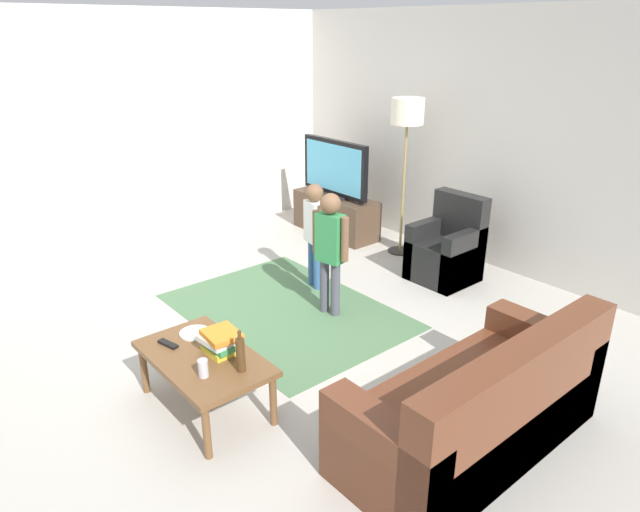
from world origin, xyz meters
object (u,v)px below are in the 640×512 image
at_px(tv_stand, 336,215).
at_px(floor_lamp, 407,120).
at_px(tv, 335,169).
at_px(coffee_table, 204,362).
at_px(bottle, 241,354).
at_px(armchair, 448,252).
at_px(book_stack, 221,341).
at_px(child_near_tv, 315,226).
at_px(plate, 195,333).
at_px(child_center, 330,243).
at_px(soda_can, 203,368).
at_px(couch, 482,412).
at_px(tv_remote, 168,344).

relative_size(tv_stand, floor_lamp, 0.67).
distance_m(tv, coffee_table, 3.78).
height_order(coffee_table, bottle, bottle).
bearing_deg(bottle, tv_stand, 129.32).
bearing_deg(tv_stand, floor_lamp, 8.76).
relative_size(armchair, bottle, 3.07).
relative_size(book_stack, bottle, 0.96).
height_order(child_near_tv, plate, child_near_tv).
distance_m(child_near_tv, book_stack, 2.06).
height_order(tv, book_stack, tv).
relative_size(child_center, coffee_table, 1.16).
relative_size(tv, bottle, 3.75).
height_order(tv_stand, armchair, armchair).
relative_size(child_center, soda_can, 9.63).
xyz_separation_m(couch, floor_lamp, (-2.64, 2.16, 1.25)).
height_order(bottle, plate, bottle).
distance_m(coffee_table, plate, 0.32).
bearing_deg(floor_lamp, child_near_tv, -86.13).
xyz_separation_m(child_center, coffee_table, (0.52, -1.59, -0.32)).
distance_m(floor_lamp, bottle, 3.62).
height_order(tv, armchair, tv).
height_order(couch, floor_lamp, floor_lamp).
height_order(couch, child_near_tv, child_near_tv).
bearing_deg(coffee_table, couch, 36.12).
bearing_deg(tv_remote, book_stack, 22.99).
height_order(soda_can, plate, soda_can).
xyz_separation_m(tv_stand, bottle, (2.46, -3.00, 0.30)).
bearing_deg(soda_can, tv_remote, 180.00).
relative_size(floor_lamp, child_near_tv, 1.64).
height_order(tv_stand, bottle, bottle).
bearing_deg(floor_lamp, soda_can, -67.87).
height_order(tv_stand, soda_can, soda_can).
bearing_deg(tv_stand, book_stack, -53.81).
xyz_separation_m(armchair, child_center, (-0.20, -1.47, 0.40)).
bearing_deg(plate, armchair, 90.37).
bearing_deg(armchair, tv, 179.42).
height_order(armchair, tv_remote, armchair).
bearing_deg(plate, coffee_table, -18.45).
height_order(couch, child_center, child_center).
height_order(child_near_tv, tv_remote, child_near_tv).
distance_m(book_stack, tv_remote, 0.41).
height_order(tv_stand, floor_lamp, floor_lamp).
bearing_deg(floor_lamp, tv, -170.05).
xyz_separation_m(coffee_table, plate, (-0.30, 0.10, 0.06)).
height_order(book_stack, plate, book_stack).
bearing_deg(child_near_tv, soda_can, -57.15).
height_order(child_center, soda_can, child_center).
distance_m(child_center, bottle, 1.72).
bearing_deg(book_stack, soda_can, -53.62).
relative_size(couch, soda_can, 15.00).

